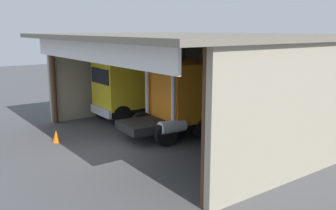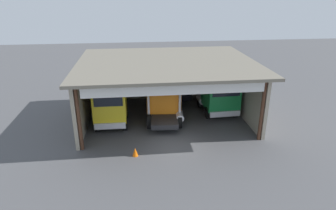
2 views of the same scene
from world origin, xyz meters
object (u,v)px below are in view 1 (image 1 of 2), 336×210
Objects in this scene: truck_yellow_left_bay at (124,89)px; traffic_cone at (56,136)px; oil_drum at (278,121)px; tool_cart at (279,122)px; truck_green_center_bay at (269,115)px; truck_orange_yard_outside at (178,97)px.

truck_yellow_left_bay reaches higher than traffic_cone.
oil_drum is 0.40m from tool_cart.
traffic_cone is at bearing 38.16° from truck_green_center_bay.
truck_green_center_bay reaches higher than tool_cart.
traffic_cone is at bearing -115.32° from oil_drum.
traffic_cone is at bearing 111.89° from truck_yellow_left_bay.
truck_green_center_bay is 4.61m from oil_drum.
tool_cart is at bearing 62.65° from traffic_cone.
truck_yellow_left_bay is at bearing -140.26° from oil_drum.
oil_drum is at bearing 133.84° from tool_cart.
oil_drum is at bearing 64.68° from traffic_cone.
truck_yellow_left_bay is 8.31m from tool_cart.
traffic_cone is (-4.85, -9.37, -0.22)m from tool_cart.
truck_orange_yard_outside is (4.04, 0.63, 0.05)m from truck_yellow_left_bay.
tool_cart is (2.52, 4.31, -1.32)m from truck_orange_yard_outside.
truck_green_center_bay reaches higher than truck_yellow_left_bay.
tool_cart reaches higher than oil_drum.
truck_yellow_left_bay is 5.25× the size of oil_drum.
tool_cart is at bearing -142.25° from truck_yellow_left_bay.
truck_yellow_left_bay is at bearing 7.22° from truck_green_center_bay.
truck_green_center_bay is at bearing -169.63° from truck_yellow_left_bay.
truck_yellow_left_bay reaches higher than oil_drum.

